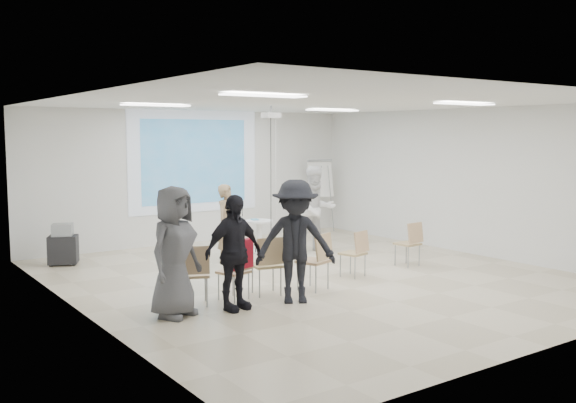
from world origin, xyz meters
TOP-DOWN VIEW (x-y plane):
  - floor at (0.00, 0.00)m, footprint 8.00×9.00m
  - ceiling at (0.00, 0.00)m, footprint 8.00×9.00m
  - wall_back at (0.00, 4.55)m, footprint 8.00×0.10m
  - wall_left at (-4.05, 0.00)m, footprint 0.10×9.00m
  - wall_right at (4.05, 0.00)m, footprint 0.10×9.00m
  - projection_halo at (0.00, 4.49)m, footprint 3.20×0.01m
  - projection_image at (0.00, 4.47)m, footprint 2.60×0.01m
  - pedestal_table at (0.45, 2.49)m, footprint 0.69×0.69m
  - player_left at (-0.58, 2.02)m, footprint 0.75×0.66m
  - player_right at (1.48, 1.88)m, footprint 1.08×0.93m
  - controller_left at (-0.40, 2.27)m, footprint 0.08×0.11m
  - controller_right at (1.30, 2.13)m, footprint 0.06×0.13m
  - chair_far_left at (-2.56, -0.51)m, footprint 0.56×0.58m
  - chair_left_mid at (-1.89, -0.58)m, footprint 0.50×0.52m
  - chair_left_inner at (-1.35, -0.59)m, footprint 0.52×0.55m
  - chair_center at (-0.54, -0.77)m, footprint 0.55×0.57m
  - chair_right_inner at (0.59, -0.41)m, footprint 0.47×0.49m
  - chair_right_far at (2.03, -0.30)m, footprint 0.42×0.45m
  - red_jacket at (-1.91, -0.73)m, footprint 0.45×0.23m
  - laptop at (-1.33, -0.50)m, footprint 0.38×0.31m
  - audience_left at (-2.18, -0.98)m, footprint 1.18×0.82m
  - audience_mid at (-1.24, -1.16)m, footprint 1.51×1.28m
  - audience_outer at (-3.01, -0.82)m, footprint 1.16×1.01m
  - flipchart_easel at (3.19, 3.94)m, footprint 0.79×0.61m
  - av_cart at (-3.24, 3.60)m, footprint 0.65×0.60m
  - ceiling_projector at (0.10, 1.49)m, footprint 0.30×0.25m
  - fluor_panel_nw at (-2.00, 2.00)m, footprint 1.20×0.30m
  - fluor_panel_ne at (2.00, 2.00)m, footprint 1.20×0.30m
  - fluor_panel_sw at (-2.00, -1.50)m, footprint 1.20×0.30m
  - fluor_panel_se at (2.00, -1.50)m, footprint 1.20×0.30m

SIDE VIEW (x-z plane):
  - floor at x=0.00m, z-range -0.10..0.00m
  - av_cart at x=-3.24m, z-range -0.03..0.75m
  - pedestal_table at x=0.45m, z-range 0.04..0.75m
  - chair_right_inner at x=0.59m, z-range 0.07..0.89m
  - laptop at x=-1.33m, z-range 0.48..0.50m
  - chair_right_far at x=2.03m, z-range 0.08..0.91m
  - chair_left_mid at x=-1.89m, z-range 0.08..0.92m
  - chair_far_left at x=-2.56m, z-range 0.08..0.97m
  - chair_left_inner at x=-1.35m, z-range 0.08..0.99m
  - chair_center at x=-0.54m, z-range 0.08..1.00m
  - red_jacket at x=-1.91m, z-range 0.51..0.93m
  - player_left at x=-0.58m, z-range 0.00..1.71m
  - audience_left at x=-2.18m, z-range 0.00..1.87m
  - audience_outer at x=-3.01m, z-range 0.00..1.99m
  - player_right at x=1.48m, z-range 0.00..2.00m
  - audience_mid at x=-1.24m, z-range 0.00..2.05m
  - controller_left at x=-0.40m, z-range 1.11..1.15m
  - controller_right at x=1.30m, z-range 1.33..1.37m
  - flipchart_easel at x=3.19m, z-range 0.44..2.28m
  - wall_back at x=0.00m, z-range 0.00..3.00m
  - wall_left at x=-4.05m, z-range 0.00..3.00m
  - wall_right at x=4.05m, z-range 0.00..3.00m
  - projection_halo at x=0.00m, z-range 0.70..3.00m
  - projection_image at x=0.00m, z-range 0.90..2.80m
  - ceiling_projector at x=0.10m, z-range 1.19..4.19m
  - fluor_panel_nw at x=-2.00m, z-range 2.96..2.98m
  - fluor_panel_ne at x=2.00m, z-range 2.96..2.98m
  - fluor_panel_sw at x=-2.00m, z-range 2.96..2.98m
  - fluor_panel_se at x=2.00m, z-range 2.96..2.98m
  - ceiling at x=0.00m, z-range 3.00..3.10m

